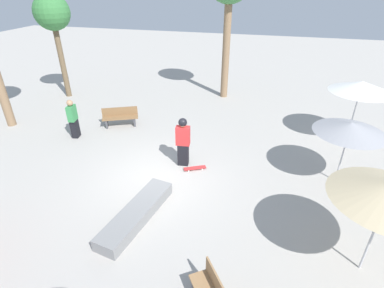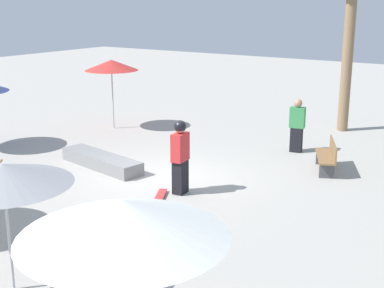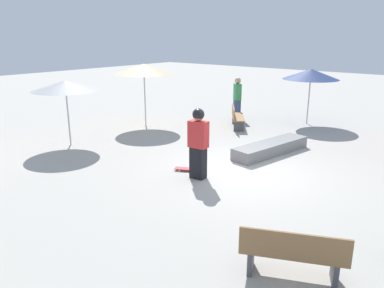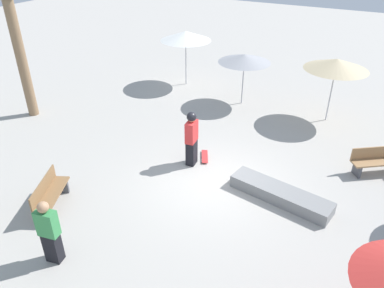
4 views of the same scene
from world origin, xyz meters
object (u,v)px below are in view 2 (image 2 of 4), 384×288
Objects in this scene: skater_main at (180,154)px; skateboard at (161,195)px; shade_umbrella_grey at (3,174)px; shade_umbrella_red at (111,65)px; shade_umbrella_white at (123,219)px; bystander_watching at (297,126)px; bench_far at (327,156)px; concrete_ledge at (101,161)px.

skater_main is 2.29× the size of skateboard.
shade_umbrella_grey reaches higher than skater_main.
shade_umbrella_red is 0.99× the size of shade_umbrella_white.
shade_umbrella_grey is at bearing -103.59° from bystander_watching.
bystander_watching is at bearing 176.92° from shade_umbrella_grey.
shade_umbrella_grey is (8.97, -2.06, 1.57)m from bench_far.
shade_umbrella_grey reaches higher than skateboard.
shade_umbrella_red is at bearing -131.70° from skater_main.
skater_main is at bearing -110.43° from bystander_watching.
shade_umbrella_red is at bearing -137.38° from shade_umbrella_white.
shade_umbrella_red is 11.44m from shade_umbrella_grey.
shade_umbrella_red reaches higher than bench_far.
concrete_ledge is at bearing -149.28° from shade_umbrella_grey.
shade_umbrella_white reaches higher than bystander_watching.
concrete_ledge is 1.18× the size of shade_umbrella_white.
bench_far is (-3.23, 5.47, 0.24)m from concrete_ledge.
shade_umbrella_grey is (9.52, 6.33, -0.34)m from shade_umbrella_red.
shade_umbrella_red is 1.51× the size of bystander_watching.
shade_umbrella_grey is at bearing 33.64° from shade_umbrella_red.
skater_main reaches higher than concrete_ledge.
bystander_watching reaches higher than bench_far.
shade_umbrella_red is (-4.75, -5.77, 2.28)m from skateboard.
shade_umbrella_grey is at bearing -20.45° from skateboard.
bench_far is at bearing 86.24° from shade_umbrella_red.
shade_umbrella_grey reaches higher than bystander_watching.
shade_umbrella_red is at bearing -142.29° from concrete_ledge.
skateboard is 0.37× the size of shade_umbrella_grey.
shade_umbrella_white is (10.40, 9.57, -0.00)m from shade_umbrella_red.
concrete_ledge is 6.10m from bystander_watching.
skater_main is at bearing 81.24° from concrete_ledge.
concrete_ledge is 1.38× the size of shade_umbrella_grey.
skateboard is 0.32× the size of shade_umbrella_white.
skater_main is 0.73× the size of shade_umbrella_red.
skater_main is at bearing -176.42° from shade_umbrella_grey.
bench_far is at bearing 120.57° from concrete_ledge.
bystander_watching reaches higher than concrete_ledge.
bench_far is at bearing 120.87° from skateboard.
shade_umbrella_white is 1.52× the size of bystander_watching.
bench_far is 0.75× the size of shade_umbrella_grey.
bystander_watching reaches higher than skateboard.
skateboard is 0.48× the size of bystander_watching.
shade_umbrella_grey reaches higher than concrete_ledge.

